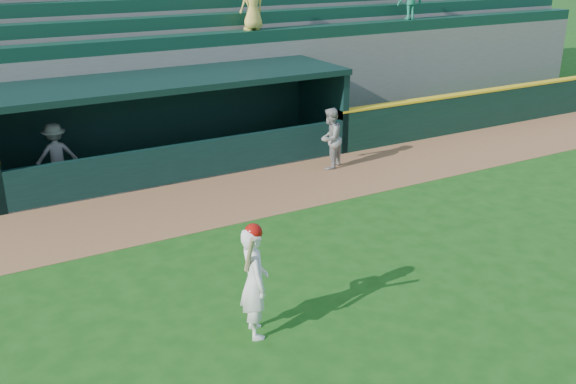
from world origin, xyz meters
The scene contains 9 objects.
ground centered at (0.00, 0.00, 0.00)m, with size 120.00×120.00×0.00m, color #194D13.
warning_track centered at (0.00, 4.90, 0.01)m, with size 40.00×3.00×0.01m, color #93603A.
field_wall_right centered at (12.25, 6.55, 0.60)m, with size 15.50×0.30×1.20m, color black.
wall_stripe_right centered at (12.25, 6.55, 1.23)m, with size 15.50×0.32×0.06m, color yellow.
dugout_player_front centered at (3.53, 5.57, 0.83)m, with size 0.80×0.63×1.65m, color #969691.
dugout_player_inside centered at (-3.10, 7.81, 0.80)m, with size 1.03×0.59×1.59m, color #9B9B96.
dugout centered at (0.00, 8.00, 1.36)m, with size 9.40×2.80×2.46m.
stands centered at (-0.02, 12.57, 2.40)m, with size 34.50×6.26×7.58m.
batter_at_plate centered at (-1.79, -0.54, 0.93)m, with size 0.56×0.85×1.88m.
Camera 1 is at (-5.55, -8.22, 5.66)m, focal length 40.00 mm.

